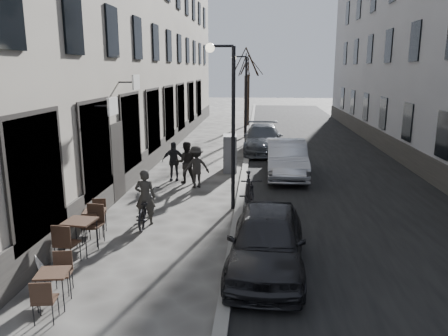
# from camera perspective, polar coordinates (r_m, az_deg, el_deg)

# --- Properties ---
(ground) EXTENTS (120.00, 120.00, 0.00)m
(ground) POSITION_cam_1_polar(r_m,az_deg,el_deg) (8.50, -1.42, -17.98)
(ground) COLOR #353431
(ground) RESTS_ON ground
(road) EXTENTS (7.30, 60.00, 0.00)m
(road) POSITION_cam_1_polar(r_m,az_deg,el_deg) (23.85, 11.93, 2.08)
(road) COLOR black
(road) RESTS_ON ground
(kerb) EXTENTS (0.25, 60.00, 0.12)m
(kerb) POSITION_cam_1_polar(r_m,az_deg,el_deg) (23.65, 3.13, 2.40)
(kerb) COLOR slate
(kerb) RESTS_ON ground
(streetlamp_near) EXTENTS (0.90, 0.28, 5.09)m
(streetlamp_near) POSITION_cam_1_polar(r_m,az_deg,el_deg) (13.34, 0.49, 7.73)
(streetlamp_near) COLOR black
(streetlamp_near) RESTS_ON ground
(streetlamp_far) EXTENTS (0.90, 0.28, 5.09)m
(streetlamp_far) POSITION_cam_1_polar(r_m,az_deg,el_deg) (25.30, 2.49, 10.16)
(streetlamp_far) COLOR black
(streetlamp_far) RESTS_ON ground
(tree_near) EXTENTS (2.40, 2.40, 5.70)m
(tree_near) POSITION_cam_1_polar(r_m,az_deg,el_deg) (28.27, 2.91, 13.49)
(tree_near) COLOR black
(tree_near) RESTS_ON ground
(tree_far) EXTENTS (2.40, 2.40, 5.70)m
(tree_far) POSITION_cam_1_polar(r_m,az_deg,el_deg) (34.26, 3.23, 13.38)
(tree_far) COLOR black
(tree_far) RESTS_ON ground
(bistro_set_a) EXTENTS (0.64, 1.41, 0.81)m
(bistro_set_a) POSITION_cam_1_polar(r_m,az_deg,el_deg) (8.99, -21.36, -14.09)
(bistro_set_a) COLOR black
(bistro_set_a) RESTS_ON ground
(bistro_set_b) EXTENTS (0.75, 1.71, 0.99)m
(bistro_set_b) POSITION_cam_1_polar(r_m,az_deg,el_deg) (11.09, -18.23, -8.10)
(bistro_set_b) COLOR black
(bistro_set_b) RESTS_ON ground
(bistro_set_c) EXTENTS (0.64, 1.40, 0.80)m
(bistro_set_c) POSITION_cam_1_polar(r_m,az_deg,el_deg) (12.20, -16.49, -6.52)
(bistro_set_c) COLOR black
(bistro_set_c) RESTS_ON ground
(sign_board) EXTENTS (0.46, 0.61, 0.96)m
(sign_board) POSITION_cam_1_polar(r_m,az_deg,el_deg) (10.57, -23.14, -10.26)
(sign_board) COLOR black
(sign_board) RESTS_ON ground
(utility_cabinet) EXTENTS (0.65, 1.09, 1.57)m
(utility_cabinet) POSITION_cam_1_polar(r_m,az_deg,el_deg) (18.83, 0.77, 1.95)
(utility_cabinet) COLOR #605F62
(utility_cabinet) RESTS_ON ground
(bicycle) EXTENTS (0.74, 1.89, 0.98)m
(bicycle) POSITION_cam_1_polar(r_m,az_deg,el_deg) (12.69, -10.20, -5.08)
(bicycle) COLOR black
(bicycle) RESTS_ON ground
(cyclist_rider) EXTENTS (0.60, 0.41, 1.60)m
(cyclist_rider) POSITION_cam_1_polar(r_m,az_deg,el_deg) (12.60, -10.25, -3.74)
(cyclist_rider) COLOR #2B2925
(cyclist_rider) RESTS_ON ground
(pedestrian_near) EXTENTS (0.86, 0.71, 1.61)m
(pedestrian_near) POSITION_cam_1_polar(r_m,az_deg,el_deg) (16.97, -4.97, 0.76)
(pedestrian_near) COLOR black
(pedestrian_near) RESTS_ON ground
(pedestrian_mid) EXTENTS (1.17, 0.96, 1.58)m
(pedestrian_mid) POSITION_cam_1_polar(r_m,az_deg,el_deg) (16.23, -3.65, 0.16)
(pedestrian_mid) COLOR black
(pedestrian_mid) RESTS_ON ground
(pedestrian_far) EXTENTS (0.94, 0.48, 1.55)m
(pedestrian_far) POSITION_cam_1_polar(r_m,az_deg,el_deg) (17.37, -6.61, 0.89)
(pedestrian_far) COLOR black
(pedestrian_far) RESTS_ON ground
(car_near) EXTENTS (1.87, 4.14, 1.38)m
(car_near) POSITION_cam_1_polar(r_m,az_deg,el_deg) (9.71, 5.61, -9.38)
(car_near) COLOR black
(car_near) RESTS_ON ground
(car_mid) EXTENTS (1.60, 4.50, 1.48)m
(car_mid) POSITION_cam_1_polar(r_m,az_deg,el_deg) (18.10, 8.18, 1.22)
(car_mid) COLOR #9EA0A7
(car_mid) RESTS_ON ground
(car_far) EXTENTS (2.06, 4.98, 1.44)m
(car_far) POSITION_cam_1_polar(r_m,az_deg,el_deg) (23.21, 5.10, 3.82)
(car_far) COLOR #3C4047
(car_far) RESTS_ON ground
(moped) EXTENTS (0.89, 2.22, 1.30)m
(moped) POSITION_cam_1_polar(r_m,az_deg,el_deg) (13.13, 3.35, -3.55)
(moped) COLOR black
(moped) RESTS_ON ground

